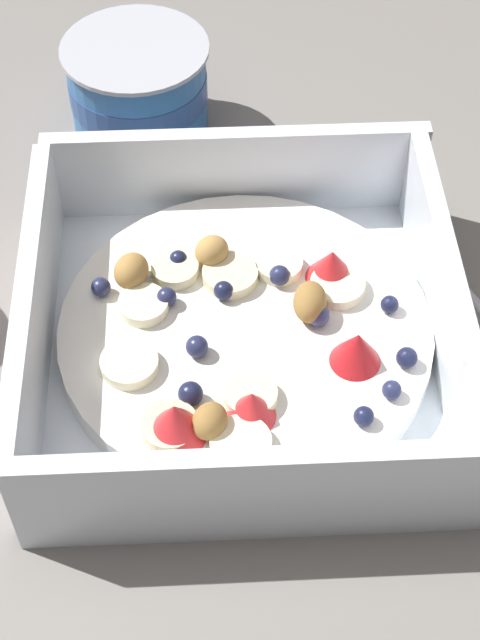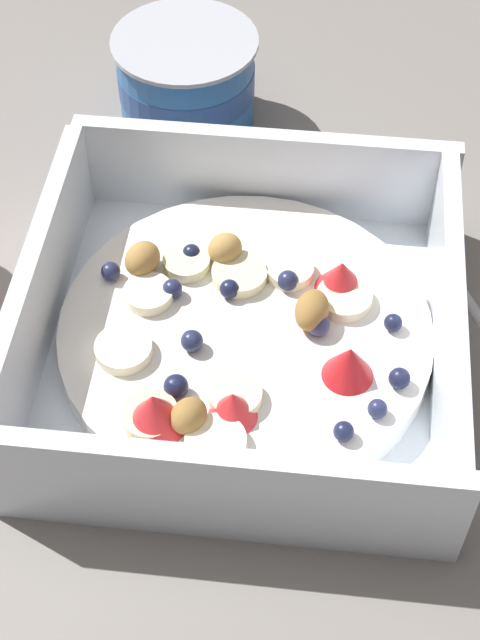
% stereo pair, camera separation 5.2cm
% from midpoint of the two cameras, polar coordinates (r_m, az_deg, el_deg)
% --- Properties ---
extents(ground_plane, '(2.40, 2.40, 0.00)m').
position_cam_midpoint_polar(ground_plane, '(0.55, -2.45, -1.62)').
color(ground_plane, gray).
extents(fruit_bowl, '(0.23, 0.23, 0.07)m').
position_cam_midpoint_polar(fruit_bowl, '(0.53, -2.80, -0.91)').
color(fruit_bowl, white).
rests_on(fruit_bowl, ground).
extents(yogurt_cup, '(0.10, 0.10, 0.07)m').
position_cam_midpoint_polar(yogurt_cup, '(0.67, -8.26, 13.18)').
color(yogurt_cup, '#3370B7').
rests_on(yogurt_cup, ground).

